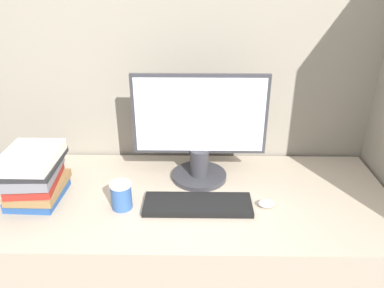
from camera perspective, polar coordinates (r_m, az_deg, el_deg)
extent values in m
cube|color=gray|center=(1.83, -0.79, 2.23)|extent=(2.09, 0.04, 1.78)
cube|color=tan|center=(1.79, -1.04, -18.03)|extent=(1.69, 0.70, 0.76)
cylinder|color=#333338|center=(1.66, 1.10, -4.83)|extent=(0.24, 0.24, 0.02)
cylinder|color=#333338|center=(1.62, 1.12, -2.75)|extent=(0.08, 0.08, 0.12)
cube|color=#333338|center=(1.54, 1.19, 4.47)|extent=(0.56, 0.02, 0.34)
cube|color=silver|center=(1.53, 1.19, 4.34)|extent=(0.53, 0.01, 0.32)
cube|color=black|center=(1.48, 0.89, -9.19)|extent=(0.42, 0.15, 0.02)
ellipsoid|color=silver|center=(1.50, 11.24, -8.90)|extent=(0.06, 0.05, 0.03)
cylinder|color=#335999|center=(1.47, -10.70, -7.86)|extent=(0.08, 0.08, 0.10)
cylinder|color=white|center=(1.44, -10.87, -6.08)|extent=(0.08, 0.08, 0.01)
cube|color=#264C8C|center=(1.64, -22.40, -7.04)|extent=(0.20, 0.23, 0.04)
cube|color=olive|center=(1.62, -22.29, -6.07)|extent=(0.19, 0.25, 0.03)
cube|color=maroon|center=(1.60, -22.80, -4.95)|extent=(0.19, 0.26, 0.04)
cube|color=slate|center=(1.57, -22.96, -3.89)|extent=(0.19, 0.26, 0.04)
cube|color=#262628|center=(1.57, -23.25, -2.75)|extent=(0.21, 0.27, 0.02)
cube|color=silver|center=(1.55, -23.46, -1.85)|extent=(0.20, 0.25, 0.04)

